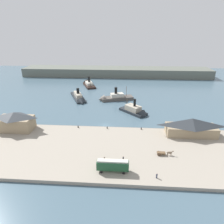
{
  "coord_description": "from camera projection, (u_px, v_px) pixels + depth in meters",
  "views": [
    {
      "loc": [
        9.21,
        -84.82,
        42.62
      ],
      "look_at": [
        2.58,
        12.09,
        2.0
      ],
      "focal_mm": 31.76,
      "sensor_mm": 36.0,
      "label": 1
    }
  ],
  "objects": [
    {
      "name": "ground_plane",
      "position": [
        105.0,
        125.0,
        95.09
      ],
      "size": [
        320.0,
        320.0,
        0.0
      ],
      "primitive_type": "plane",
      "color": "#476070"
    },
    {
      "name": "quay_promenade",
      "position": [
        99.0,
        150.0,
        74.61
      ],
      "size": [
        110.0,
        36.0,
        1.2
      ],
      "primitive_type": "cube",
      "color": "#9E9384",
      "rests_on": "ground"
    },
    {
      "name": "seawall_edge",
      "position": [
        104.0,
        128.0,
        91.59
      ],
      "size": [
        110.0,
        0.8,
        1.0
      ],
      "primitive_type": "cube",
      "color": "gray",
      "rests_on": "ground"
    },
    {
      "name": "ferry_shed_customs_shed",
      "position": [
        15.0,
        121.0,
        86.94
      ],
      "size": [
        15.24,
        8.41,
        8.36
      ],
      "color": "#998466",
      "rests_on": "quay_promenade"
    },
    {
      "name": "ferry_shed_central_terminal",
      "position": [
        191.0,
        127.0,
        82.72
      ],
      "size": [
        20.92,
        7.73,
        7.59
      ],
      "color": "#998466",
      "rests_on": "quay_promenade"
    },
    {
      "name": "street_tram",
      "position": [
        113.0,
        165.0,
        61.6
      ],
      "size": [
        10.01,
        2.52,
        4.17
      ],
      "color": "#1E4C2D",
      "rests_on": "quay_promenade"
    },
    {
      "name": "horse_cart",
      "position": [
        164.0,
        153.0,
        70.26
      ],
      "size": [
        5.78,
        1.44,
        1.87
      ],
      "color": "brown",
      "rests_on": "quay_promenade"
    },
    {
      "name": "pedestrian_near_west_shed",
      "position": [
        104.0,
        159.0,
        67.49
      ],
      "size": [
        0.37,
        0.37,
        1.51
      ],
      "color": "#4C3D33",
      "rests_on": "quay_promenade"
    },
    {
      "name": "pedestrian_standing_center",
      "position": [
        123.0,
        158.0,
        67.4
      ],
      "size": [
        0.43,
        0.43,
        1.72
      ],
      "color": "#232328",
      "rests_on": "quay_promenade"
    },
    {
      "name": "pedestrian_walking_west",
      "position": [
        157.0,
        176.0,
        59.41
      ],
      "size": [
        0.43,
        0.43,
        1.74
      ],
      "color": "#33384C",
      "rests_on": "quay_promenade"
    },
    {
      "name": "mooring_post_west",
      "position": [
        78.0,
        127.0,
        90.15
      ],
      "size": [
        0.44,
        0.44,
        0.9
      ],
      "primitive_type": "cylinder",
      "color": "black",
      "rests_on": "quay_promenade"
    },
    {
      "name": "mooring_post_east",
      "position": [
        107.0,
        128.0,
        89.26
      ],
      "size": [
        0.44,
        0.44,
        0.9
      ],
      "primitive_type": "cylinder",
      "color": "black",
      "rests_on": "quay_promenade"
    },
    {
      "name": "mooring_post_center_west",
      "position": [
        141.0,
        128.0,
        88.56
      ],
      "size": [
        0.44,
        0.44,
        0.9
      ],
      "primitive_type": "cylinder",
      "color": "black",
      "rests_on": "quay_promenade"
    },
    {
      "name": "ferry_approaching_west",
      "position": [
        113.0,
        98.0,
        128.77
      ],
      "size": [
        23.37,
        12.12,
        10.71
      ],
      "color": "#514C47",
      "rests_on": "ground"
    },
    {
      "name": "ferry_outer_harbor",
      "position": [
        136.0,
        111.0,
        107.65
      ],
      "size": [
        16.67,
        16.63,
        10.37
      ],
      "color": "#23282D",
      "rests_on": "ground"
    },
    {
      "name": "ferry_departing_north",
      "position": [
        88.0,
        84.0,
        162.29
      ],
      "size": [
        13.54,
        21.05,
        10.59
      ],
      "color": "black",
      "rests_on": "ground"
    },
    {
      "name": "ferry_moored_west",
      "position": [
        79.0,
        98.0,
        129.26
      ],
      "size": [
        15.7,
        25.53,
        9.23
      ],
      "color": "#23282D",
      "rests_on": "ground"
    },
    {
      "name": "far_headland",
      "position": [
        116.0,
        72.0,
        194.8
      ],
      "size": [
        180.0,
        24.0,
        8.0
      ],
      "primitive_type": "cube",
      "color": "#60665B",
      "rests_on": "ground"
    }
  ]
}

